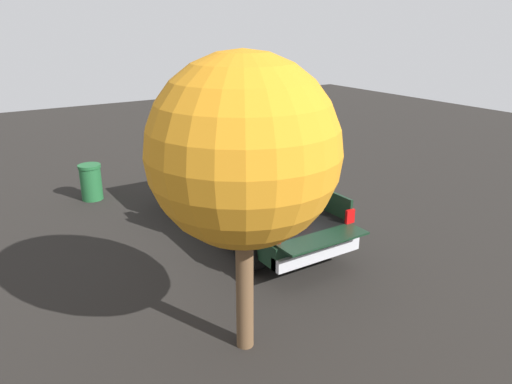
{
  "coord_description": "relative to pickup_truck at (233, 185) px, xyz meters",
  "views": [
    {
      "loc": [
        -9.0,
        5.38,
        4.62
      ],
      "look_at": [
        -0.6,
        0.0,
        1.1
      ],
      "focal_mm": 34.1,
      "sensor_mm": 36.0,
      "label": 1
    }
  ],
  "objects": [
    {
      "name": "tree_background",
      "position": [
        -4.12,
        2.19,
        2.01
      ],
      "size": [
        2.59,
        2.59,
        4.31
      ],
      "color": "brown",
      "rests_on": "ground_plane"
    },
    {
      "name": "ground_plane",
      "position": [
        -0.39,
        -0.0,
        -0.99
      ],
      "size": [
        40.0,
        40.0,
        0.0
      ],
      "primitive_type": "plane",
      "color": "black"
    },
    {
      "name": "trash_can",
      "position": [
        3.56,
        2.41,
        -0.5
      ],
      "size": [
        0.6,
        0.6,
        0.98
      ],
      "color": "#1E592D",
      "rests_on": "ground_plane"
    },
    {
      "name": "pickup_truck",
      "position": [
        0.0,
        0.0,
        0.0
      ],
      "size": [
        6.05,
        2.06,
        2.23
      ],
      "color": "black",
      "rests_on": "ground_plane"
    }
  ]
}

